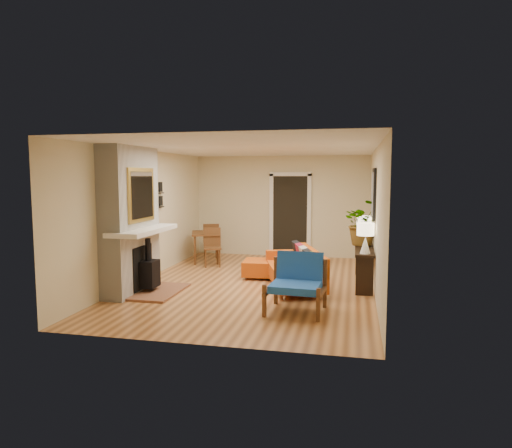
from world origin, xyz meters
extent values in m
plane|color=tan|center=(0.00, 0.00, 0.00)|extent=(6.50, 6.50, 0.00)
plane|color=white|center=(0.00, 0.00, 2.60)|extent=(6.50, 6.50, 0.00)
plane|color=beige|center=(0.00, 3.25, 1.30)|extent=(4.50, 0.00, 4.50)
plane|color=beige|center=(0.00, -3.25, 1.30)|extent=(4.50, 0.00, 4.50)
plane|color=beige|center=(-2.25, 0.00, 1.30)|extent=(0.00, 6.50, 6.50)
plane|color=beige|center=(2.25, 0.00, 1.30)|extent=(0.00, 6.50, 6.50)
cube|color=black|center=(0.25, 3.22, 1.05)|extent=(0.88, 0.06, 2.10)
cube|color=white|center=(-0.24, 3.21, 1.05)|extent=(0.10, 0.08, 2.18)
cube|color=white|center=(0.74, 3.21, 1.05)|extent=(0.10, 0.08, 2.18)
cube|color=white|center=(0.25, 3.21, 2.13)|extent=(1.08, 0.08, 0.10)
cube|color=black|center=(2.22, 0.40, 1.75)|extent=(0.04, 0.85, 0.95)
cube|color=slate|center=(2.19, 0.40, 1.75)|extent=(0.01, 0.70, 0.80)
cube|color=black|center=(-2.21, 0.35, 1.42)|extent=(0.06, 0.95, 0.02)
cube|color=black|center=(-2.21, 0.35, 1.72)|extent=(0.06, 0.95, 0.02)
cube|color=white|center=(-2.04, -1.00, 1.86)|extent=(0.42, 1.50, 1.48)
cube|color=white|center=(-2.04, -1.00, 0.56)|extent=(0.42, 1.50, 1.12)
cube|color=white|center=(-1.79, -1.00, 1.12)|extent=(0.60, 1.68, 0.08)
cube|color=black|center=(-1.83, -1.00, 0.45)|extent=(0.03, 0.72, 0.78)
cube|color=brown|center=(-1.53, -1.00, 0.02)|extent=(0.75, 1.30, 0.04)
cube|color=black|center=(-1.71, -1.00, 0.34)|extent=(0.30, 0.36, 0.48)
cylinder|color=black|center=(-1.71, -1.00, 0.78)|extent=(0.10, 0.10, 0.40)
cube|color=gold|center=(-1.82, -1.00, 1.75)|extent=(0.04, 0.95, 0.95)
cube|color=silver|center=(-1.80, -1.00, 1.75)|extent=(0.01, 0.82, 0.82)
cylinder|color=silver|center=(0.75, -0.99, 0.05)|extent=(0.05, 0.05, 0.09)
cylinder|color=silver|center=(1.37, -0.79, 0.05)|extent=(0.05, 0.05, 0.09)
cylinder|color=silver|center=(0.21, 0.66, 0.05)|extent=(0.05, 0.05, 0.09)
cylinder|color=silver|center=(0.83, 0.86, 0.05)|extent=(0.05, 0.05, 0.09)
cube|color=#C35612|center=(0.79, -0.06, 0.23)|extent=(1.40, 2.12, 0.28)
cube|color=#C35612|center=(1.10, 0.04, 0.54)|extent=(0.78, 1.92, 0.33)
cube|color=#C35612|center=(1.07, -0.92, 0.47)|extent=(0.85, 0.42, 0.19)
cube|color=#C35612|center=(0.51, 0.79, 0.47)|extent=(0.85, 0.42, 0.19)
cube|color=#54632A|center=(1.21, -0.71, 0.58)|extent=(0.29, 0.41, 0.39)
cube|color=black|center=(1.09, -0.36, 0.58)|extent=(0.29, 0.41, 0.39)
cube|color=#ACACA7|center=(0.98, 0.00, 0.58)|extent=(0.29, 0.41, 0.39)
cube|color=maroon|center=(0.88, 0.31, 0.58)|extent=(0.29, 0.41, 0.39)
cube|color=black|center=(0.76, 0.66, 0.58)|extent=(0.29, 0.41, 0.39)
cylinder|color=silver|center=(-0.25, 0.32, 0.03)|extent=(0.04, 0.04, 0.06)
cylinder|color=silver|center=(0.31, 0.36, 0.03)|extent=(0.04, 0.04, 0.06)
cylinder|color=silver|center=(-0.29, 0.88, 0.03)|extent=(0.04, 0.04, 0.06)
cylinder|color=silver|center=(0.27, 0.92, 0.03)|extent=(0.04, 0.04, 0.06)
cube|color=#C35612|center=(0.01, 0.62, 0.20)|extent=(0.74, 0.74, 0.30)
cube|color=brown|center=(0.62, -1.61, 0.33)|extent=(0.11, 0.83, 0.06)
cube|color=brown|center=(0.60, -1.98, 0.24)|extent=(0.06, 0.06, 0.49)
cube|color=brown|center=(0.65, -1.25, 0.39)|extent=(0.06, 0.06, 0.78)
cube|color=brown|center=(1.42, -1.67, 0.33)|extent=(0.11, 0.83, 0.06)
cube|color=brown|center=(1.40, -2.03, 0.24)|extent=(0.06, 0.06, 0.49)
cube|color=brown|center=(1.44, -1.30, 0.39)|extent=(0.06, 0.06, 0.78)
cube|color=blue|center=(1.02, -1.64, 0.40)|extent=(0.78, 0.74, 0.11)
cube|color=blue|center=(1.04, -1.31, 0.67)|extent=(0.74, 0.23, 0.46)
cube|color=brown|center=(-1.65, 2.04, 0.70)|extent=(0.94, 1.11, 0.04)
cylinder|color=brown|center=(-1.77, 1.57, 0.34)|extent=(0.05, 0.05, 0.68)
cylinder|color=brown|center=(-1.27, 1.75, 0.34)|extent=(0.05, 0.05, 0.68)
cylinder|color=brown|center=(-2.03, 2.34, 0.34)|extent=(0.05, 0.05, 0.68)
cylinder|color=brown|center=(-1.53, 2.51, 0.34)|extent=(0.05, 0.05, 0.68)
cube|color=brown|center=(-1.31, 1.51, 0.43)|extent=(0.51, 0.51, 0.04)
cube|color=brown|center=(-1.37, 1.69, 0.66)|extent=(0.39, 0.17, 0.44)
cylinder|color=brown|center=(-1.41, 1.30, 0.21)|extent=(0.04, 0.04, 0.42)
cylinder|color=brown|center=(-1.11, 1.41, 0.21)|extent=(0.04, 0.04, 0.42)
cylinder|color=brown|center=(-1.52, 1.61, 0.21)|extent=(0.04, 0.04, 0.42)
cylinder|color=brown|center=(-1.21, 1.71, 0.21)|extent=(0.04, 0.04, 0.42)
cube|color=brown|center=(-1.72, 2.67, 0.43)|extent=(0.51, 0.51, 0.04)
cube|color=brown|center=(-1.66, 2.49, 0.66)|extent=(0.39, 0.17, 0.44)
cylinder|color=brown|center=(-1.82, 2.46, 0.21)|extent=(0.04, 0.04, 0.42)
cylinder|color=brown|center=(-1.51, 2.57, 0.21)|extent=(0.04, 0.04, 0.42)
cylinder|color=brown|center=(-1.93, 2.77, 0.21)|extent=(0.04, 0.04, 0.42)
cylinder|color=brown|center=(-1.62, 2.87, 0.21)|extent=(0.04, 0.04, 0.42)
cube|color=black|center=(2.07, 0.44, 0.70)|extent=(0.34, 1.85, 0.05)
cube|color=black|center=(2.07, -0.41, 0.34)|extent=(0.30, 0.04, 0.68)
cube|color=black|center=(2.07, 1.29, 0.34)|extent=(0.30, 0.04, 0.68)
cone|color=white|center=(2.07, -0.30, 0.88)|extent=(0.18, 0.18, 0.30)
cylinder|color=white|center=(2.07, -0.30, 1.05)|extent=(0.03, 0.03, 0.06)
cylinder|color=#FFEABF|center=(2.07, -0.30, 1.16)|extent=(0.30, 0.30, 0.22)
cone|color=white|center=(2.07, 1.14, 0.88)|extent=(0.18, 0.18, 0.30)
cylinder|color=white|center=(2.07, 1.14, 1.05)|extent=(0.03, 0.03, 0.06)
cylinder|color=#FFEABF|center=(2.07, 1.14, 1.16)|extent=(0.30, 0.30, 0.22)
imported|color=#1E5919|center=(2.06, 0.68, 1.18)|extent=(0.98, 0.90, 0.90)
camera|label=1|loc=(1.87, -8.43, 2.08)|focal=32.00mm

